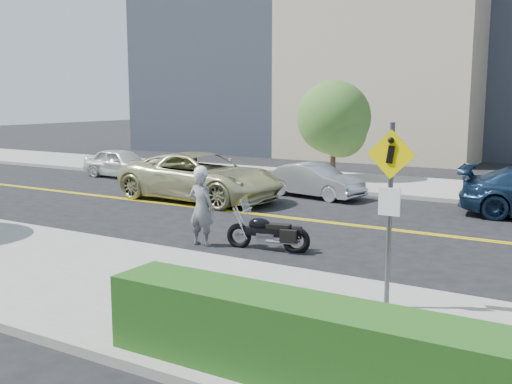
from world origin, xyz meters
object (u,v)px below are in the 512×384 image
object	(u,v)px
pedestrian_sign	(390,198)
motorcycle	(268,225)
parked_car_silver	(315,180)
parked_car_white	(121,163)
suv	(201,177)
motorcyclist	(201,206)

from	to	relation	value
pedestrian_sign	motorcycle	world-z (taller)	pedestrian_sign
motorcycle	parked_car_silver	xyz separation A→B (m)	(-2.30, 7.36, 0.00)
motorcycle	parked_car_white	bearing A→B (deg)	135.31
suv	parked_car_white	size ratio (longest dim) A/B	1.56
suv	parked_car_silver	size ratio (longest dim) A/B	1.62
parked_car_white	parked_car_silver	bearing A→B (deg)	-88.60
suv	parked_car_white	bearing A→B (deg)	67.96
parked_car_white	parked_car_silver	distance (m)	9.66
suv	parked_car_white	xyz separation A→B (m)	(-6.54, 2.97, -0.18)
pedestrian_sign	motorcycle	bearing A→B (deg)	144.08
pedestrian_sign	motorcyclist	world-z (taller)	pedestrian_sign
pedestrian_sign	motorcyclist	bearing A→B (deg)	156.89
suv	pedestrian_sign	bearing A→B (deg)	-126.87
motorcyclist	parked_car_white	xyz separation A→B (m)	(-10.37, 8.20, -0.32)
motorcycle	suv	xyz separation A→B (m)	(-5.41, 4.77, 0.22)
motorcycle	suv	size ratio (longest dim) A/B	0.33
pedestrian_sign	parked_car_white	world-z (taller)	pedestrian_sign
motorcyclist	parked_car_white	size ratio (longest dim) A/B	0.51
motorcyclist	motorcycle	distance (m)	1.69
motorcyclist	motorcycle	world-z (taller)	motorcyclist
motorcyclist	parked_car_white	world-z (taller)	motorcyclist
motorcycle	parked_car_silver	world-z (taller)	parked_car_silver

